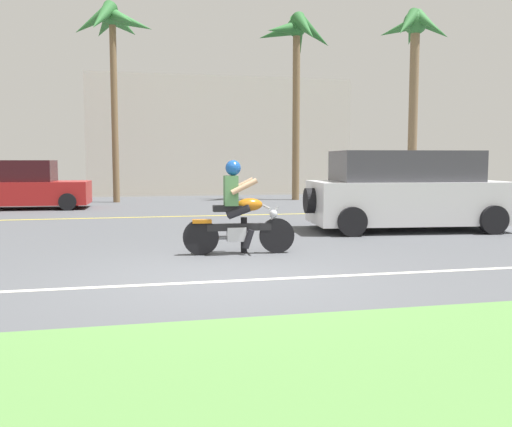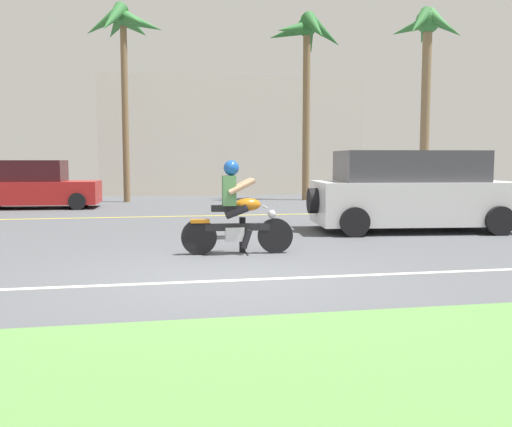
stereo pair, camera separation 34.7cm
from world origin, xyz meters
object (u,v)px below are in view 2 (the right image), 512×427
(palm_tree_2, at_px, (306,44))
(suv_nearby, at_px, (410,192))
(palm_tree_1, at_px, (124,33))
(motorcyclist, at_px, (236,215))
(palm_tree_0, at_px, (427,44))
(parked_car_1, at_px, (33,186))

(palm_tree_2, bearing_deg, suv_nearby, -92.01)
(suv_nearby, height_order, palm_tree_1, palm_tree_1)
(motorcyclist, bearing_deg, palm_tree_0, 52.09)
(palm_tree_0, distance_m, palm_tree_2, 5.53)
(motorcyclist, height_order, palm_tree_2, palm_tree_2)
(parked_car_1, bearing_deg, palm_tree_0, 9.95)
(palm_tree_0, xyz_separation_m, palm_tree_1, (-12.64, -0.30, -0.13))
(palm_tree_0, distance_m, palm_tree_1, 12.64)
(palm_tree_1, bearing_deg, motorcyclist, -79.71)
(parked_car_1, xyz_separation_m, palm_tree_2, (10.14, 2.23, 5.52))
(suv_nearby, relative_size, palm_tree_2, 0.63)
(suv_nearby, bearing_deg, palm_tree_0, 61.40)
(suv_nearby, bearing_deg, palm_tree_1, 122.98)
(palm_tree_0, bearing_deg, palm_tree_2, -174.67)
(palm_tree_0, bearing_deg, palm_tree_1, -178.63)
(motorcyclist, relative_size, palm_tree_0, 0.24)
(palm_tree_2, bearing_deg, motorcyclist, -110.67)
(palm_tree_1, bearing_deg, palm_tree_0, 1.37)
(palm_tree_2, bearing_deg, palm_tree_1, 178.31)
(motorcyclist, distance_m, parked_car_1, 11.76)
(motorcyclist, distance_m, palm_tree_0, 17.76)
(suv_nearby, distance_m, palm_tree_0, 13.49)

